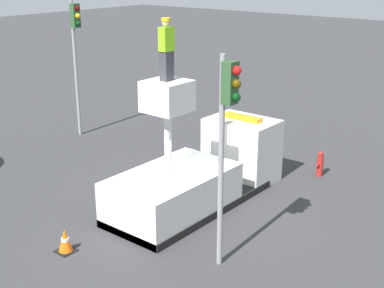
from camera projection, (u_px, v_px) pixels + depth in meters
The scene contains 7 objects.
ground_plane at pixel (190, 205), 17.26m from camera, with size 120.00×120.00×0.00m, color #38383A.
bucket_truck at pixel (200, 174), 17.33m from camera, with size 6.67×2.45×4.27m.
worker at pixel (167, 50), 14.84m from camera, with size 0.40×0.26×1.75m.
traffic_light_pole at pixel (227, 122), 12.62m from camera, with size 0.34×0.57×5.48m.
traffic_light_across at pixel (76, 42), 22.92m from camera, with size 0.34×0.57×5.95m.
fire_hydrant at pixel (320, 164), 19.50m from camera, with size 0.47×0.23×0.95m.
traffic_cone_rear at pixel (65, 241), 14.43m from camera, with size 0.49×0.49×0.66m.
Camera 1 is at (-12.13, -9.94, 7.48)m, focal length 50.00 mm.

